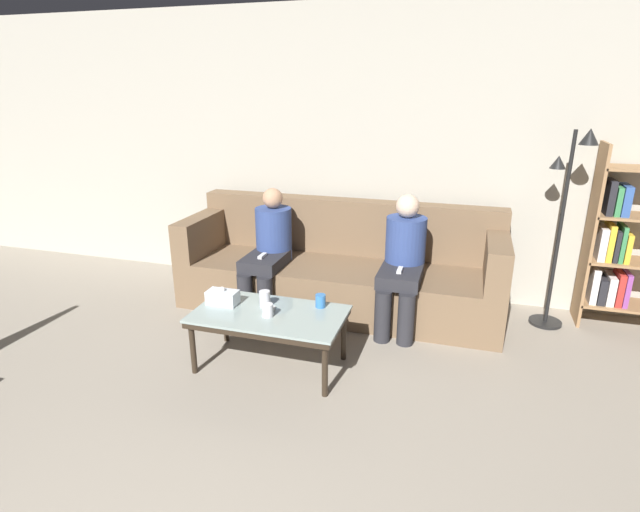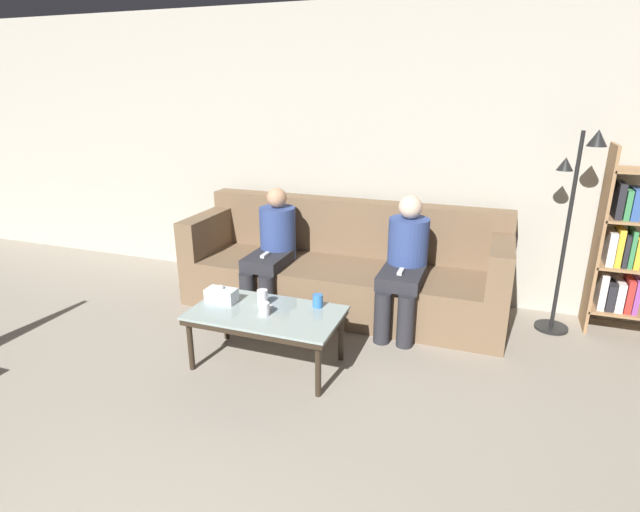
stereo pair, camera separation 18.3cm
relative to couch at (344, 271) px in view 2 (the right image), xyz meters
The scene contains 11 objects.
wall_back 1.09m from the couch, 90.00° to the left, with size 12.00×0.06×2.60m.
couch is the anchor object (origin of this frame).
coffee_table 1.19m from the couch, 99.61° to the right, with size 1.05×0.58×0.41m.
cup_near_left 1.13m from the couch, 103.79° to the right, with size 0.08×0.08×0.12m.
cup_near_right 1.25m from the couch, 98.49° to the right, with size 0.07×0.07×0.09m.
cup_far_center 0.99m from the couch, 83.41° to the right, with size 0.07×0.07×0.09m.
tissue_box 1.28m from the couch, 116.78° to the right, with size 0.22×0.12×0.13m.
game_remote 1.19m from the couch, 99.61° to the right, with size 0.04×0.15×0.02m.
standing_lamp 1.90m from the couch, ahead, with size 0.31×0.26×1.60m.
seated_person_left_end 0.67m from the couch, 158.08° to the right, with size 0.32×0.67×1.06m.
seated_person_mid_left 0.67m from the couch, 21.64° to the right, with size 0.33×0.68×1.08m.
Camera 2 is at (1.22, -0.52, 1.89)m, focal length 28.00 mm.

